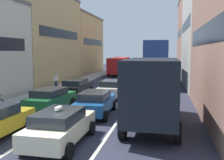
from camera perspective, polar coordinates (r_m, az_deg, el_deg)
ground_plane at (r=10.45m, az=-14.07°, el=-16.05°), size 140.00×140.00×0.00m
sidewalk_left at (r=30.95m, az=-9.17°, el=-0.94°), size 2.60×64.00×0.14m
lane_stripe_left at (r=29.55m, az=-0.07°, el=-1.32°), size 0.16×60.00×0.01m
lane_stripe_right at (r=29.05m, az=6.51°, el=-1.50°), size 0.16×60.00×0.01m
building_row_left at (r=35.54m, az=-15.72°, el=8.02°), size 7.20×43.90×11.41m
building_row_right at (r=32.70m, az=21.89°, el=9.33°), size 7.20×43.90×12.75m
removalist_box_truck at (r=13.60m, az=9.10°, el=-2.08°), size 2.78×7.73×3.58m
taxi_centre_lane_front at (r=11.32m, az=-11.33°, el=-9.93°), size 2.09×4.32×1.66m
sedan_centre_lane_second at (r=16.13m, az=-3.70°, el=-4.93°), size 2.14×4.34×1.49m
wagon_left_lane_second at (r=17.87m, az=-13.36°, el=-3.98°), size 2.27×4.40×1.49m
hatchback_centre_lane_third at (r=22.21m, az=-0.00°, el=-1.81°), size 2.09×4.32×1.49m
sedan_left_lane_third at (r=23.05m, az=-7.88°, el=-1.57°), size 2.12×4.33×1.49m
sedan_right_lane_behind_truck at (r=20.52m, az=9.08°, el=-2.57°), size 2.29×4.41×1.49m
bus_mid_queue_primary at (r=31.33m, az=9.79°, el=4.21°), size 2.90×10.53×5.06m
bus_far_queue_secondary at (r=43.74m, az=1.66°, el=3.47°), size 3.07×10.58×2.90m
pedestrian_mid_sidewalk at (r=28.11m, az=-12.27°, el=0.07°), size 0.34×0.47×1.66m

